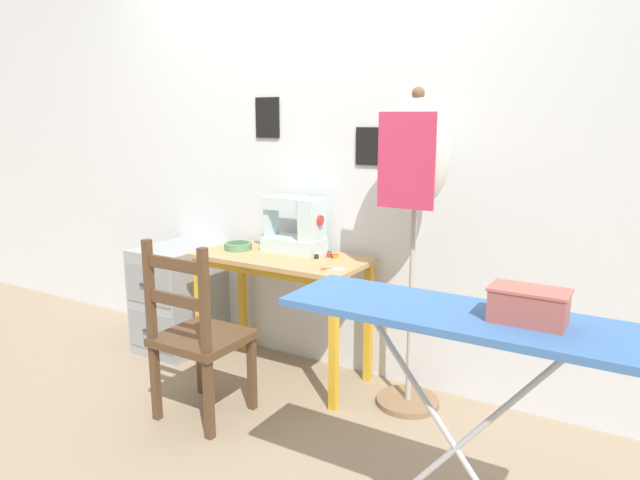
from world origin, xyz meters
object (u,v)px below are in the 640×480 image
(thread_spool_near_machine, at_px, (317,256))
(thread_spool_mid_table, at_px, (330,255))
(fabric_bowl, at_px, (238,246))
(thread_spool_far_edge, at_px, (336,256))
(ironing_board, at_px, (462,329))
(wooden_chair, at_px, (198,337))
(sewing_machine, at_px, (296,226))
(dress_form, at_px, (415,175))
(scissors, at_px, (328,269))
(storage_box, at_px, (529,305))
(filing_cabinet, at_px, (180,297))

(thread_spool_near_machine, distance_m, thread_spool_mid_table, 0.08)
(fabric_bowl, relative_size, thread_spool_far_edge, 3.85)
(ironing_board, bearing_deg, thread_spool_near_machine, 139.35)
(thread_spool_mid_table, relative_size, ironing_board, 0.03)
(thread_spool_mid_table, distance_m, wooden_chair, 0.82)
(sewing_machine, distance_m, ironing_board, 1.62)
(thread_spool_mid_table, xyz_separation_m, thread_spool_far_edge, (0.04, -0.01, 0.00))
(thread_spool_near_machine, relative_size, dress_form, 0.02)
(thread_spool_mid_table, bearing_deg, fabric_bowl, -170.28)
(wooden_chair, xyz_separation_m, dress_form, (0.83, 0.64, 0.77))
(dress_form, height_order, ironing_board, dress_form)
(fabric_bowl, height_order, thread_spool_mid_table, fabric_bowl)
(scissors, bearing_deg, thread_spool_mid_table, 118.65)
(dress_form, bearing_deg, scissors, -155.45)
(dress_form, bearing_deg, sewing_machine, 174.02)
(wooden_chair, bearing_deg, thread_spool_far_edge, 60.45)
(wooden_chair, distance_m, storage_box, 1.65)
(scissors, relative_size, thread_spool_near_machine, 3.34)
(thread_spool_mid_table, xyz_separation_m, dress_form, (0.49, -0.04, 0.46))
(sewing_machine, bearing_deg, fabric_bowl, -158.41)
(fabric_bowl, height_order, wooden_chair, wooden_chair)
(scissors, relative_size, thread_spool_far_edge, 2.80)
(thread_spool_near_machine, xyz_separation_m, ironing_board, (1.07, -0.92, 0.10))
(thread_spool_mid_table, bearing_deg, sewing_machine, 172.25)
(scissors, height_order, wooden_chair, wooden_chair)
(wooden_chair, bearing_deg, storage_box, -10.66)
(sewing_machine, height_order, wooden_chair, sewing_machine)
(ironing_board, bearing_deg, thread_spool_mid_table, 136.25)
(ironing_board, relative_size, storage_box, 5.12)
(fabric_bowl, bearing_deg, storage_box, -26.45)
(ironing_board, height_order, storage_box, storage_box)
(thread_spool_far_edge, relative_size, filing_cabinet, 0.06)
(scissors, bearing_deg, thread_spool_far_edge, 109.55)
(fabric_bowl, relative_size, thread_spool_near_machine, 4.60)
(filing_cabinet, distance_m, storage_box, 2.51)
(dress_form, bearing_deg, filing_cabinet, -178.99)
(sewing_machine, relative_size, ironing_board, 0.32)
(sewing_machine, xyz_separation_m, dress_form, (0.73, -0.08, 0.33))
(thread_spool_mid_table, bearing_deg, wooden_chair, -116.38)
(scissors, height_order, ironing_board, ironing_board)
(fabric_bowl, relative_size, dress_form, 0.10)
(thread_spool_far_edge, xyz_separation_m, dress_form, (0.45, -0.04, 0.46))
(thread_spool_near_machine, distance_m, dress_form, 0.70)
(sewing_machine, distance_m, thread_spool_near_machine, 0.25)
(scissors, distance_m, dress_form, 0.63)
(sewing_machine, distance_m, scissors, 0.45)
(sewing_machine, bearing_deg, dress_form, -5.98)
(ironing_board, bearing_deg, dress_form, 119.66)
(wooden_chair, distance_m, ironing_board, 1.46)
(filing_cabinet, bearing_deg, thread_spool_far_edge, 3.31)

